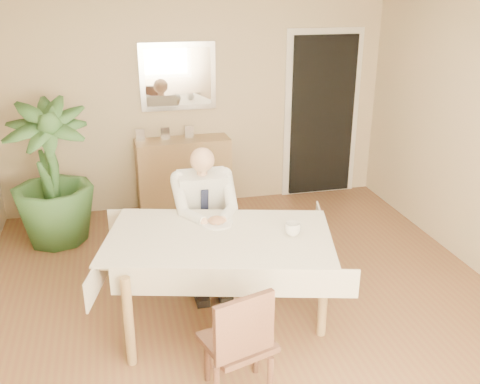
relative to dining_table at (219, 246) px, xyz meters
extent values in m
plane|color=brown|center=(0.25, 0.01, -0.67)|extent=(5.00, 5.00, 0.00)
cube|color=tan|center=(0.25, 2.51, 0.63)|extent=(4.50, 0.02, 2.60)
cube|color=white|center=(0.25, -2.47, 0.78)|extent=(1.34, 0.02, 1.44)
cube|color=white|center=(0.25, -2.45, 0.78)|extent=(1.18, 0.02, 1.28)
cube|color=white|center=(1.80, 2.49, 0.33)|extent=(0.96, 0.03, 2.10)
cube|color=black|center=(1.80, 2.46, 0.33)|extent=(0.80, 0.05, 1.95)
cube|color=silver|center=(0.04, 2.48, 0.88)|extent=(0.86, 0.03, 0.76)
cube|color=white|center=(0.04, 2.46, 0.88)|extent=(0.74, 0.02, 0.64)
cube|color=olive|center=(0.00, 0.00, 0.05)|extent=(1.78, 1.28, 0.04)
cube|color=beige|center=(0.00, 0.00, 0.08)|extent=(1.90, 1.40, 0.01)
cube|color=beige|center=(0.00, -0.50, -0.03)|extent=(1.65, 0.45, 0.22)
cube|color=beige|center=(0.00, 0.50, -0.03)|extent=(1.65, 0.45, 0.22)
cube|color=beige|center=(-0.85, 0.00, -0.03)|extent=(0.27, 0.97, 0.22)
cube|color=beige|center=(0.85, 0.00, -0.03)|extent=(0.27, 0.97, 0.22)
cylinder|color=olive|center=(-0.72, -0.37, -0.32)|extent=(0.07, 0.07, 0.70)
cylinder|color=olive|center=(0.72, -0.37, -0.32)|extent=(0.07, 0.07, 0.70)
cylinder|color=olive|center=(-0.72, 0.37, -0.32)|extent=(0.07, 0.07, 0.70)
cylinder|color=olive|center=(0.72, 0.37, -0.32)|extent=(0.07, 0.07, 0.70)
cube|color=#44291C|center=(0.00, 0.80, -0.25)|extent=(0.44, 0.44, 0.04)
cube|color=#44291C|center=(0.00, 0.98, -0.01)|extent=(0.41, 0.07, 0.41)
cylinder|color=#44291C|center=(-0.17, 0.63, -0.47)|extent=(0.04, 0.04, 0.40)
cylinder|color=#44291C|center=(0.17, 0.63, -0.47)|extent=(0.04, 0.04, 0.40)
cylinder|color=#44291C|center=(-0.17, 0.97, -0.47)|extent=(0.04, 0.04, 0.40)
cylinder|color=#44291C|center=(0.17, 0.97, -0.47)|extent=(0.04, 0.04, 0.40)
cube|color=#44291C|center=(-0.06, -0.84, -0.26)|extent=(0.50, 0.50, 0.04)
cube|color=#44291C|center=(-0.06, -1.02, -0.02)|extent=(0.39, 0.15, 0.40)
cylinder|color=#44291C|center=(0.11, -1.01, -0.47)|extent=(0.04, 0.04, 0.39)
cylinder|color=#44291C|center=(-0.23, -0.67, -0.47)|extent=(0.04, 0.04, 0.39)
cylinder|color=#44291C|center=(0.11, -0.67, -0.47)|extent=(0.04, 0.04, 0.39)
cube|color=silver|center=(0.00, 0.76, 0.08)|extent=(0.42, 0.31, 0.55)
cube|color=black|center=(0.00, 0.64, 0.05)|extent=(0.06, 0.08, 0.36)
cylinder|color=tan|center=(0.00, 0.71, 0.37)|extent=(0.09, 0.09, 0.08)
sphere|color=tan|center=(0.00, 0.69, 0.47)|extent=(0.21, 0.21, 0.21)
cube|color=black|center=(-0.10, 0.56, -0.15)|extent=(0.13, 0.42, 0.13)
cube|color=black|center=(0.10, 0.56, -0.15)|extent=(0.13, 0.42, 0.13)
cube|color=black|center=(-0.10, 0.38, -0.44)|extent=(0.11, 0.12, 0.45)
cube|color=black|center=(0.10, 0.38, -0.44)|extent=(0.11, 0.12, 0.45)
cube|color=black|center=(-0.10, 0.32, -0.63)|extent=(0.11, 0.26, 0.07)
cube|color=black|center=(0.10, 0.32, -0.63)|extent=(0.11, 0.26, 0.07)
cylinder|color=white|center=(0.03, 0.22, 0.09)|extent=(0.26, 0.26, 0.02)
ellipsoid|color=#966544|center=(0.03, 0.22, 0.11)|extent=(0.14, 0.14, 0.06)
cylinder|color=silver|center=(0.07, 0.16, 0.11)|extent=(0.01, 0.13, 0.01)
cylinder|color=silver|center=(-0.01, 0.16, 0.11)|extent=(0.01, 0.13, 0.01)
imported|color=white|center=(0.55, -0.12, 0.13)|extent=(0.16, 0.16, 0.10)
cube|color=olive|center=(0.04, 2.33, -0.24)|extent=(1.09, 0.42, 0.86)
cube|color=silver|center=(-0.43, 2.37, 0.27)|extent=(0.10, 0.02, 0.14)
cube|color=silver|center=(-0.14, 2.37, 0.27)|extent=(0.10, 0.02, 0.14)
cube|color=silver|center=(0.14, 2.40, 0.27)|extent=(0.10, 0.02, 0.14)
imported|color=#2F5929|center=(-1.37, 1.80, 0.07)|extent=(0.83, 0.83, 1.48)
camera|label=1|loc=(-0.70, -3.58, 1.88)|focal=40.00mm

